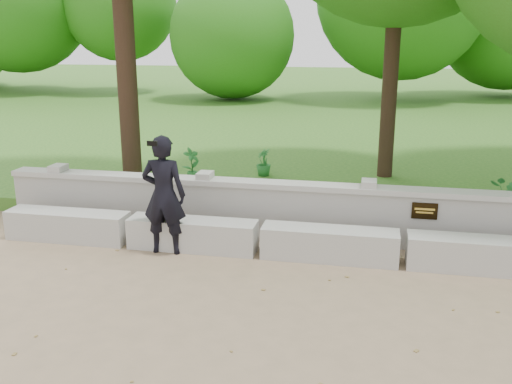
# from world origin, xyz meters

# --- Properties ---
(ground) EXTENTS (80.00, 80.00, 0.00)m
(ground) POSITION_xyz_m (0.00, 0.00, 0.00)
(ground) COLOR #8F7758
(ground) RESTS_ON ground
(lawn) EXTENTS (40.00, 22.00, 0.25)m
(lawn) POSITION_xyz_m (0.00, 14.00, 0.12)
(lawn) COLOR #275C1C
(lawn) RESTS_ON ground
(concrete_bench) EXTENTS (11.90, 0.45, 0.45)m
(concrete_bench) POSITION_xyz_m (0.00, 1.90, 0.22)
(concrete_bench) COLOR #AAA8A0
(concrete_bench) RESTS_ON ground
(parapet_wall) EXTENTS (12.50, 0.35, 0.90)m
(parapet_wall) POSITION_xyz_m (0.00, 2.60, 0.46)
(parapet_wall) COLOR #A09E97
(parapet_wall) RESTS_ON ground
(man_main) EXTENTS (0.65, 0.58, 1.72)m
(man_main) POSITION_xyz_m (-3.34, 1.70, 0.86)
(man_main) COLOR black
(man_main) RESTS_ON ground
(shrub_a) EXTENTS (0.39, 0.43, 0.67)m
(shrub_a) POSITION_xyz_m (-3.94, 4.83, 0.58)
(shrub_a) COLOR #256D2A
(shrub_a) RESTS_ON lawn
(shrub_c) EXTENTS (0.78, 0.76, 0.66)m
(shrub_c) POSITION_xyz_m (1.62, 3.30, 0.58)
(shrub_c) COLOR #256D2A
(shrub_c) RESTS_ON lawn
(shrub_d) EXTENTS (0.41, 0.42, 0.56)m
(shrub_d) POSITION_xyz_m (-2.64, 5.57, 0.53)
(shrub_d) COLOR #256D2A
(shrub_d) RESTS_ON lawn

